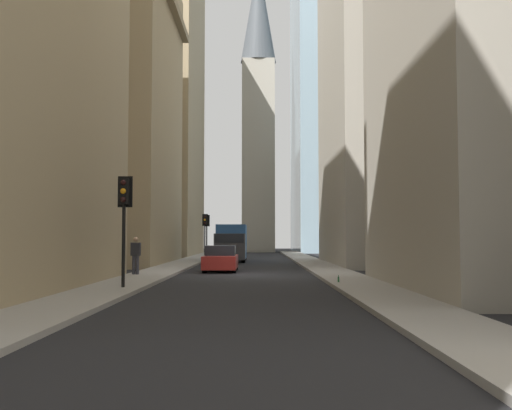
{
  "coord_description": "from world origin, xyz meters",
  "views": [
    {
      "loc": [
        -29.07,
        -0.6,
        1.88
      ],
      "look_at": [
        15.1,
        -0.51,
        4.35
      ],
      "focal_mm": 40.5,
      "sensor_mm": 36.0,
      "label": 1
    }
  ],
  "objects_px": {
    "sedan_red": "(221,259)",
    "delivery_truck": "(231,243)",
    "traffic_light_midblock": "(205,225)",
    "traffic_light_foreground": "(124,205)",
    "pedestrian": "(136,254)",
    "traffic_light_far_junction": "(207,226)",
    "discarded_bottle": "(339,279)"
  },
  "relations": [
    {
      "from": "sedan_red",
      "to": "delivery_truck",
      "type": "bearing_deg",
      "value": 0.0
    },
    {
      "from": "sedan_red",
      "to": "traffic_light_midblock",
      "type": "bearing_deg",
      "value": 7.52
    },
    {
      "from": "traffic_light_foreground",
      "to": "traffic_light_midblock",
      "type": "height_order",
      "value": "same"
    },
    {
      "from": "sedan_red",
      "to": "traffic_light_midblock",
      "type": "xyz_separation_m",
      "value": [
        21.7,
        2.86,
        2.34
      ]
    },
    {
      "from": "delivery_truck",
      "to": "pedestrian",
      "type": "distance_m",
      "value": 17.93
    },
    {
      "from": "delivery_truck",
      "to": "traffic_light_midblock",
      "type": "height_order",
      "value": "traffic_light_midblock"
    },
    {
      "from": "delivery_truck",
      "to": "traffic_light_far_junction",
      "type": "distance_m",
      "value": 10.98
    },
    {
      "from": "traffic_light_foreground",
      "to": "traffic_light_far_junction",
      "type": "relative_size",
      "value": 1.0
    },
    {
      "from": "traffic_light_midblock",
      "to": "pedestrian",
      "type": "height_order",
      "value": "traffic_light_midblock"
    },
    {
      "from": "discarded_bottle",
      "to": "sedan_red",
      "type": "bearing_deg",
      "value": 28.54
    },
    {
      "from": "traffic_light_far_junction",
      "to": "traffic_light_midblock",
      "type": "bearing_deg",
      "value": 178.5
    },
    {
      "from": "sedan_red",
      "to": "pedestrian",
      "type": "xyz_separation_m",
      "value": [
        -4.79,
        3.7,
        0.43
      ]
    },
    {
      "from": "delivery_truck",
      "to": "traffic_light_far_junction",
      "type": "height_order",
      "value": "traffic_light_far_junction"
    },
    {
      "from": "sedan_red",
      "to": "pedestrian",
      "type": "relative_size",
      "value": 2.46
    },
    {
      "from": "sedan_red",
      "to": "traffic_light_far_junction",
      "type": "bearing_deg",
      "value": 6.92
    },
    {
      "from": "sedan_red",
      "to": "traffic_light_foreground",
      "type": "height_order",
      "value": "traffic_light_foreground"
    },
    {
      "from": "traffic_light_midblock",
      "to": "pedestrian",
      "type": "distance_m",
      "value": 26.57
    },
    {
      "from": "traffic_light_midblock",
      "to": "traffic_light_far_junction",
      "type": "relative_size",
      "value": 1.0
    },
    {
      "from": "delivery_truck",
      "to": "traffic_light_far_junction",
      "type": "bearing_deg",
      "value": 15.05
    },
    {
      "from": "traffic_light_midblock",
      "to": "pedestrian",
      "type": "xyz_separation_m",
      "value": [
        -26.49,
        0.83,
        -1.9
      ]
    },
    {
      "from": "delivery_truck",
      "to": "sedan_red",
      "type": "xyz_separation_m",
      "value": [
        -12.75,
        -0.0,
        -0.8
      ]
    },
    {
      "from": "traffic_light_midblock",
      "to": "discarded_bottle",
      "type": "bearing_deg",
      "value": -165.58
    },
    {
      "from": "pedestrian",
      "to": "discarded_bottle",
      "type": "xyz_separation_m",
      "value": [
        -4.67,
        -8.84,
        -0.85
      ]
    },
    {
      "from": "traffic_light_far_junction",
      "to": "discarded_bottle",
      "type": "height_order",
      "value": "traffic_light_far_junction"
    },
    {
      "from": "sedan_red",
      "to": "traffic_light_far_junction",
      "type": "height_order",
      "value": "traffic_light_far_junction"
    },
    {
      "from": "pedestrian",
      "to": "discarded_bottle",
      "type": "relative_size",
      "value": 6.48
    },
    {
      "from": "delivery_truck",
      "to": "discarded_bottle",
      "type": "relative_size",
      "value": 23.93
    },
    {
      "from": "delivery_truck",
      "to": "sedan_red",
      "type": "height_order",
      "value": "delivery_truck"
    },
    {
      "from": "traffic_light_foreground",
      "to": "traffic_light_far_junction",
      "type": "distance_m",
      "value": 34.97
    },
    {
      "from": "delivery_truck",
      "to": "traffic_light_midblock",
      "type": "xyz_separation_m",
      "value": [
        8.95,
        2.86,
        1.54
      ]
    },
    {
      "from": "pedestrian",
      "to": "traffic_light_midblock",
      "type": "bearing_deg",
      "value": -1.8
    },
    {
      "from": "pedestrian",
      "to": "discarded_bottle",
      "type": "distance_m",
      "value": 10.04
    }
  ]
}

